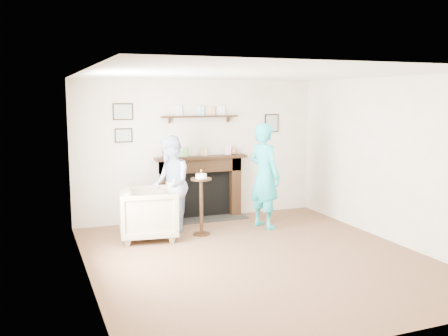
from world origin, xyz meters
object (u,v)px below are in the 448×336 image
Objects in this scene: woman at (264,227)px; man at (171,232)px; pedestal_table at (201,195)px; armchair at (149,238)px.

man is at bearing 62.54° from woman.
armchair is at bearing 173.04° from pedestal_table.
pedestal_table is (-1.14, -0.04, 0.65)m from woman.
pedestal_table is at bearing 58.25° from man.
woman is (1.55, -0.31, 0.00)m from man.
armchair is at bearing -51.23° from man.
man is 0.90× the size of woman.
woman reaches higher than armchair.
armchair is 0.55× the size of man.
man is at bearing 139.69° from pedestal_table.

